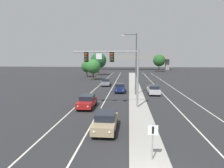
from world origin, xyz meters
TOP-DOWN VIEW (x-y plane):
  - median_island at (0.00, 18.00)m, footprint 2.40×110.00m
  - lane_stripe_oncoming_center at (-4.70, 25.00)m, footprint 0.14×100.00m
  - lane_stripe_receding_center at (4.70, 25.00)m, footprint 0.14×100.00m
  - edge_stripe_left at (-8.00, 25.00)m, footprint 0.14×100.00m
  - edge_stripe_right at (8.00, 25.00)m, footprint 0.14×100.00m
  - overhead_signal_mast at (-2.77, 14.63)m, footprint 7.99×0.44m
  - median_sign_post at (0.16, 2.02)m, footprint 0.60×0.10m
  - street_lamp_median at (-0.33, 23.26)m, footprint 2.58×0.28m
  - car_oncoming_tan at (-3.21, 6.88)m, footprint 1.86×4.49m
  - car_oncoming_red at (-6.43, 14.44)m, footprint 1.85×4.48m
  - car_oncoming_navy at (-2.87, 26.29)m, footprint 1.89×4.50m
  - car_oncoming_grey at (-6.37, 34.39)m, footprint 1.92×4.51m
  - car_receding_silver at (2.94, 24.34)m, footprint 1.85×4.48m
  - overpass_bridge at (0.00, 98.07)m, footprint 42.40×6.40m
  - tree_far_right_c at (12.43, 81.72)m, footprint 5.46×5.46m
  - tree_far_left_a at (-12.21, 61.15)m, footprint 5.68×5.68m
  - tree_far_left_b at (-11.33, 45.46)m, footprint 4.09×4.09m
  - tree_far_left_c at (-15.09, 54.37)m, footprint 3.61×3.61m

SIDE VIEW (x-z plane):
  - lane_stripe_oncoming_center at x=-4.70m, z-range 0.00..0.01m
  - lane_stripe_receding_center at x=4.70m, z-range 0.00..0.01m
  - edge_stripe_left at x=-8.00m, z-range 0.00..0.01m
  - edge_stripe_right at x=8.00m, z-range 0.00..0.01m
  - median_island at x=0.00m, z-range 0.00..0.15m
  - car_oncoming_tan at x=-3.21m, z-range 0.03..1.61m
  - car_oncoming_red at x=-6.43m, z-range 0.03..1.61m
  - car_oncoming_navy at x=-2.87m, z-range 0.03..1.61m
  - car_oncoming_grey at x=-6.37m, z-range 0.03..1.61m
  - car_receding_silver at x=2.94m, z-range 0.03..1.61m
  - median_sign_post at x=0.16m, z-range 0.49..2.69m
  - tree_far_left_c at x=-15.09m, z-range 0.79..6.01m
  - tree_far_left_b at x=-11.33m, z-range 0.90..6.83m
  - tree_far_right_c at x=12.43m, z-range 1.21..9.10m
  - overhead_signal_mast at x=-2.77m, z-range 1.76..8.96m
  - tree_far_left_a at x=-12.21m, z-range 1.26..9.48m
  - overpass_bridge at x=0.00m, z-range 1.96..9.61m
  - street_lamp_median at x=-0.33m, z-range 0.79..10.79m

